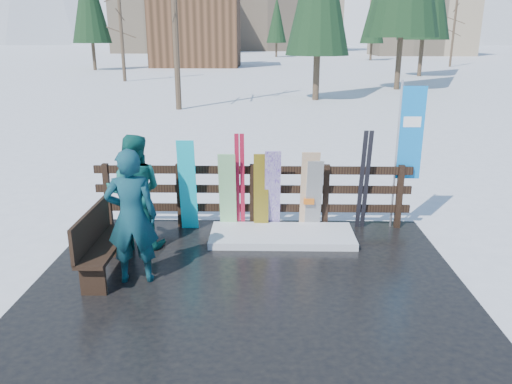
{
  "coord_description": "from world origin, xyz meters",
  "views": [
    {
      "loc": [
        0.23,
        -6.25,
        3.36
      ],
      "look_at": [
        0.08,
        1.0,
        1.1
      ],
      "focal_mm": 35.0,
      "sensor_mm": 36.0,
      "label": 1
    }
  ],
  "objects_px": {
    "snowboard_2": "(261,193)",
    "snowboard_0": "(188,186)",
    "snowboard_4": "(314,196)",
    "person_back": "(135,192)",
    "rental_flag": "(407,139)",
    "snowboard_1": "(228,192)",
    "bench": "(100,241)",
    "snowboard_5": "(309,192)",
    "snowboard_3": "(273,191)",
    "person_front": "(132,217)"
  },
  "relations": [
    {
      "from": "snowboard_2",
      "to": "snowboard_0",
      "type": "bearing_deg",
      "value": 180.0
    },
    {
      "from": "snowboard_0",
      "to": "snowboard_4",
      "type": "distance_m",
      "value": 2.19
    },
    {
      "from": "person_back",
      "to": "rental_flag",
      "type": "bearing_deg",
      "value": -169.98
    },
    {
      "from": "snowboard_1",
      "to": "snowboard_4",
      "type": "bearing_deg",
      "value": 0.0
    },
    {
      "from": "bench",
      "to": "snowboard_5",
      "type": "distance_m",
      "value": 3.56
    },
    {
      "from": "snowboard_3",
      "to": "person_front",
      "type": "xyz_separation_m",
      "value": [
        -1.94,
        -1.91,
        0.21
      ]
    },
    {
      "from": "rental_flag",
      "to": "person_front",
      "type": "xyz_separation_m",
      "value": [
        -4.25,
        -2.18,
        -0.66
      ]
    },
    {
      "from": "rental_flag",
      "to": "bench",
      "type": "bearing_deg",
      "value": -157.16
    },
    {
      "from": "snowboard_0",
      "to": "person_front",
      "type": "height_order",
      "value": "person_front"
    },
    {
      "from": "snowboard_4",
      "to": "snowboard_5",
      "type": "bearing_deg",
      "value": 180.0
    },
    {
      "from": "snowboard_5",
      "to": "person_front",
      "type": "xyz_separation_m",
      "value": [
        -2.57,
        -1.91,
        0.22
      ]
    },
    {
      "from": "snowboard_5",
      "to": "rental_flag",
      "type": "bearing_deg",
      "value": 9.12
    },
    {
      "from": "person_front",
      "to": "person_back",
      "type": "xyz_separation_m",
      "value": [
        -0.27,
        1.21,
        -0.02
      ]
    },
    {
      "from": "snowboard_0",
      "to": "snowboard_1",
      "type": "bearing_deg",
      "value": -0.0
    },
    {
      "from": "snowboard_1",
      "to": "snowboard_5",
      "type": "xyz_separation_m",
      "value": [
        1.41,
        0.0,
        0.02
      ]
    },
    {
      "from": "snowboard_1",
      "to": "snowboard_2",
      "type": "height_order",
      "value": "snowboard_1"
    },
    {
      "from": "bench",
      "to": "person_front",
      "type": "height_order",
      "value": "person_front"
    },
    {
      "from": "snowboard_0",
      "to": "snowboard_4",
      "type": "bearing_deg",
      "value": -0.0
    },
    {
      "from": "snowboard_0",
      "to": "snowboard_2",
      "type": "xyz_separation_m",
      "value": [
        1.27,
        -0.0,
        -0.12
      ]
    },
    {
      "from": "snowboard_0",
      "to": "snowboard_5",
      "type": "height_order",
      "value": "snowboard_0"
    },
    {
      "from": "snowboard_1",
      "to": "snowboard_4",
      "type": "distance_m",
      "value": 1.5
    },
    {
      "from": "snowboard_0",
      "to": "person_back",
      "type": "height_order",
      "value": "person_back"
    },
    {
      "from": "snowboard_1",
      "to": "snowboard_5",
      "type": "bearing_deg",
      "value": 0.0
    },
    {
      "from": "person_front",
      "to": "person_back",
      "type": "height_order",
      "value": "person_front"
    },
    {
      "from": "snowboard_1",
      "to": "snowboard_2",
      "type": "bearing_deg",
      "value": 0.0
    },
    {
      "from": "snowboard_5",
      "to": "snowboard_0",
      "type": "bearing_deg",
      "value": 180.0
    },
    {
      "from": "snowboard_4",
      "to": "person_front",
      "type": "bearing_deg",
      "value": -144.16
    },
    {
      "from": "snowboard_1",
      "to": "snowboard_3",
      "type": "xyz_separation_m",
      "value": [
        0.78,
        0.0,
        0.03
      ]
    },
    {
      "from": "snowboard_1",
      "to": "snowboard_4",
      "type": "xyz_separation_m",
      "value": [
        1.49,
        0.0,
        -0.05
      ]
    },
    {
      "from": "snowboard_3",
      "to": "snowboard_5",
      "type": "distance_m",
      "value": 0.63
    },
    {
      "from": "snowboard_3",
      "to": "snowboard_5",
      "type": "bearing_deg",
      "value": 0.0
    },
    {
      "from": "snowboard_2",
      "to": "person_front",
      "type": "xyz_separation_m",
      "value": [
        -1.74,
        -1.91,
        0.24
      ]
    },
    {
      "from": "rental_flag",
      "to": "person_front",
      "type": "height_order",
      "value": "rental_flag"
    },
    {
      "from": "snowboard_1",
      "to": "bench",
      "type": "bearing_deg",
      "value": -134.04
    },
    {
      "from": "snowboard_3",
      "to": "person_back",
      "type": "relative_size",
      "value": 0.82
    },
    {
      "from": "snowboard_2",
      "to": "snowboard_3",
      "type": "height_order",
      "value": "snowboard_3"
    },
    {
      "from": "snowboard_1",
      "to": "snowboard_5",
      "type": "distance_m",
      "value": 1.41
    },
    {
      "from": "snowboard_4",
      "to": "snowboard_5",
      "type": "height_order",
      "value": "snowboard_5"
    },
    {
      "from": "bench",
      "to": "person_front",
      "type": "xyz_separation_m",
      "value": [
        0.53,
        -0.17,
        0.43
      ]
    },
    {
      "from": "snowboard_1",
      "to": "snowboard_2",
      "type": "xyz_separation_m",
      "value": [
        0.58,
        0.0,
        -0.0
      ]
    },
    {
      "from": "bench",
      "to": "snowboard_0",
      "type": "height_order",
      "value": "snowboard_0"
    },
    {
      "from": "snowboard_0",
      "to": "snowboard_5",
      "type": "bearing_deg",
      "value": -0.0
    },
    {
      "from": "snowboard_1",
      "to": "snowboard_5",
      "type": "height_order",
      "value": "snowboard_5"
    },
    {
      "from": "snowboard_4",
      "to": "rental_flag",
      "type": "distance_m",
      "value": 1.88
    },
    {
      "from": "snowboard_3",
      "to": "rental_flag",
      "type": "bearing_deg",
      "value": 6.65
    },
    {
      "from": "snowboard_0",
      "to": "snowboard_3",
      "type": "distance_m",
      "value": 1.47
    },
    {
      "from": "snowboard_5",
      "to": "person_back",
      "type": "height_order",
      "value": "person_back"
    },
    {
      "from": "snowboard_3",
      "to": "snowboard_1",
      "type": "bearing_deg",
      "value": -180.0
    },
    {
      "from": "snowboard_0",
      "to": "snowboard_1",
      "type": "relative_size",
      "value": 1.15
    },
    {
      "from": "snowboard_4",
      "to": "rental_flag",
      "type": "height_order",
      "value": "rental_flag"
    }
  ]
}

